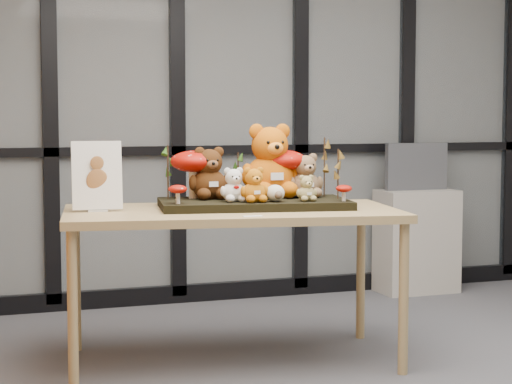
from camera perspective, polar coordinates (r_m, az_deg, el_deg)
name	(u,v)px	position (r m, az deg, el deg)	size (l,w,h in m)	color
room_shell	(417,27)	(4.20, 9.88, 9.96)	(5.00, 5.00, 5.00)	#B6B4AC
glass_partition	(240,97)	(6.45, -0.98, 5.89)	(4.90, 0.06, 2.78)	#2D383F
display_table	(232,222)	(4.81, -1.51, -1.85)	(1.84, 1.13, 0.80)	#A18857
diorama_tray	(254,204)	(4.88, -0.12, -0.72)	(0.99, 0.49, 0.04)	black
bear_pooh_yellow	(270,157)	(5.01, 0.84, 2.17)	(0.33, 0.30, 0.44)	#C95C09
bear_brown_medium	(209,170)	(4.93, -2.90, 1.34)	(0.23, 0.21, 0.30)	#3F200B
bear_tan_back	(305,173)	(5.03, 3.05, 1.17)	(0.20, 0.18, 0.26)	brown
bear_small_yellow	(254,183)	(4.73, -0.13, 0.56)	(0.15, 0.14, 0.20)	#C66C0F
bear_white_bow	(234,183)	(4.76, -1.39, 0.56)	(0.15, 0.13, 0.19)	white
bear_beige_small	(306,187)	(4.80, 3.12, 0.33)	(0.12, 0.10, 0.15)	#A29155
plush_cream_hedgehog	(275,192)	(4.77, 1.19, -0.02)	(0.07, 0.07, 0.10)	beige
mushroom_back_left	(194,172)	(4.96, -3.84, 1.24)	(0.25, 0.25, 0.28)	#970D04
mushroom_back_right	(283,171)	(5.06, 1.68, 1.31)	(0.25, 0.25, 0.28)	#970D04
mushroom_front_left	(178,193)	(4.67, -4.83, -0.08)	(0.10, 0.10, 0.11)	#970D04
mushroom_front_right	(344,192)	(4.82, 5.43, -0.01)	(0.08, 0.08, 0.09)	#970D04
sprig_green_far_left	(168,172)	(4.95, -5.44, 1.23)	(0.05, 0.05, 0.29)	#123B0D
sprig_green_mid_left	(203,175)	(5.02, -3.30, 1.06)	(0.05, 0.05, 0.24)	#123B0D
sprig_dry_far_right	(324,167)	(5.06, 4.23, 1.54)	(0.05, 0.05, 0.32)	brown
sprig_dry_mid_right	(338,174)	(4.95, 5.07, 1.12)	(0.05, 0.05, 0.27)	brown
sprig_green_centre	(238,174)	(5.05, -1.11, 1.08)	(0.05, 0.05, 0.24)	#123B0D
sign_holder	(97,178)	(4.76, -9.75, 0.86)	(0.26, 0.07, 0.36)	silver
label_card	(253,216)	(4.47, -0.20, -1.50)	(0.10, 0.03, 0.00)	white
cabinet	(417,241)	(6.85, 9.85, -3.00)	(0.56, 0.33, 0.75)	#A8A296
monitor	(416,167)	(6.81, 9.85, 1.55)	(0.48, 0.05, 0.34)	#494B51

